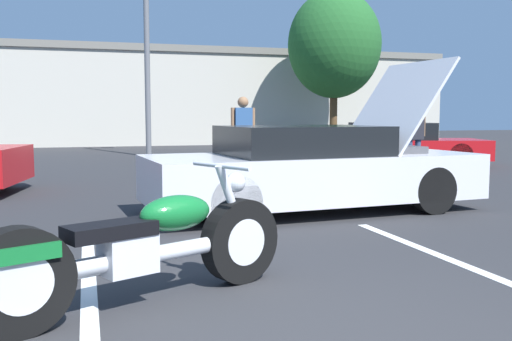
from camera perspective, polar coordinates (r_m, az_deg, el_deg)
The scene contains 9 objects.
parking_stripe_middle at distance 3.84m, azimuth -16.29°, elevation -15.17°, with size 0.12×5.31×0.01m, color white.
far_building at distance 27.17m, azimuth -14.14°, elevation 7.49°, with size 32.00×4.20×4.40m.
light_pole at distance 19.10m, azimuth -10.61°, elevation 12.93°, with size 1.21×0.28×6.90m.
tree_background at distance 24.68m, azimuth 7.84°, elevation 12.35°, with size 3.90×3.90×6.54m.
motorcycle at distance 4.13m, azimuth -11.08°, elevation -7.68°, with size 2.27×1.18×0.98m.
show_car_hood_open at distance 8.01m, azimuth 5.84°, elevation 0.16°, with size 4.76×2.13×2.14m.
parked_car_right_row at distance 15.73m, azimuth 13.83°, elevation 2.49°, with size 4.82×2.94×1.15m.
spectator_near_motorcycle at distance 11.89m, azimuth -1.30°, elevation 4.04°, with size 0.52×0.23×1.73m.
spectator_by_show_car at distance 12.37m, azimuth 15.53°, elevation 3.91°, with size 0.52×0.23×1.73m.
Camera 1 is at (-1.24, -2.82, 1.35)m, focal length 40.00 mm.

